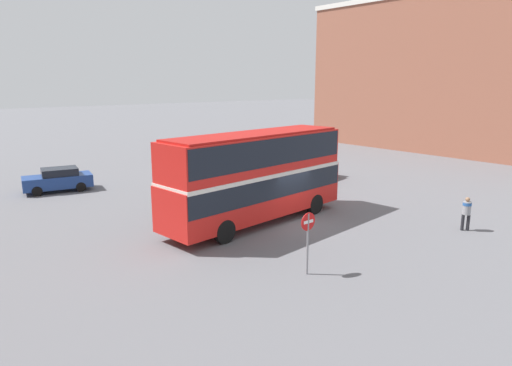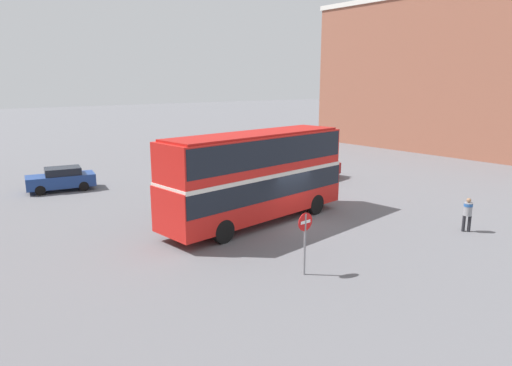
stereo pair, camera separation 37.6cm
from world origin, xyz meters
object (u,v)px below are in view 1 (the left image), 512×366
double_decker_bus (256,172)px  parked_car_side_street (285,153)px  parked_car_kerb_near (58,180)px  pedestrian_foreground (467,210)px  no_entry_sign (308,232)px  parked_car_kerb_far (314,169)px

double_decker_bus → parked_car_side_street: size_ratio=2.20×
parked_car_kerb_near → parked_car_side_street: size_ratio=0.91×
pedestrian_foreground → no_entry_sign: 9.71m
parked_car_kerb_near → no_entry_sign: (3.09, -19.66, 0.86)m
pedestrian_foreground → parked_car_kerb_far: pedestrian_foreground is taller
double_decker_bus → no_entry_sign: double_decker_bus is taller
double_decker_bus → pedestrian_foreground: double_decker_bus is taller
parked_car_kerb_far → parked_car_kerb_near: bearing=-37.8°
parked_car_kerb_near → parked_car_kerb_far: (15.72, -7.98, 0.01)m
pedestrian_foreground → parked_car_kerb_far: bearing=-142.8°
parked_car_kerb_near → no_entry_sign: size_ratio=1.86×
double_decker_bus → parked_car_kerb_near: (-5.69, 13.49, -1.87)m
parked_car_kerb_far → no_entry_sign: bearing=31.9°
double_decker_bus → pedestrian_foreground: 10.33m
pedestrian_foreground → no_entry_sign: size_ratio=0.69×
pedestrian_foreground → parked_car_kerb_near: (-12.70, 20.90, -0.23)m
parked_car_kerb_far → no_entry_sign: (-12.63, -11.68, 0.85)m
parked_car_side_street → parked_car_kerb_near: bearing=-169.7°
double_decker_bus → no_entry_sign: size_ratio=4.49×
double_decker_bus → parked_car_kerb_far: double_decker_bus is taller
double_decker_bus → parked_car_kerb_far: bearing=22.9°
double_decker_bus → parked_car_side_street: (13.32, 12.18, -1.83)m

